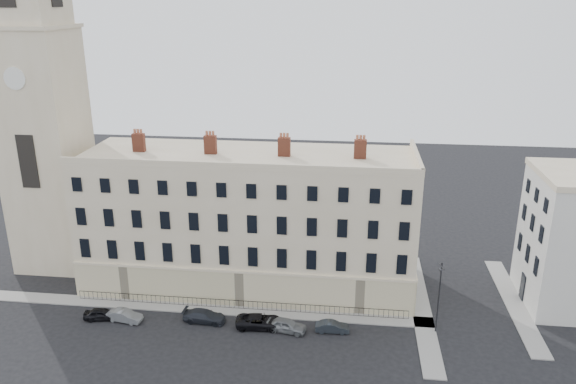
% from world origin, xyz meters
% --- Properties ---
extents(ground, '(160.00, 160.00, 0.00)m').
position_xyz_m(ground, '(0.00, 0.00, 0.00)').
color(ground, black).
rests_on(ground, ground).
extents(terrace, '(36.22, 12.22, 17.00)m').
position_xyz_m(terrace, '(-5.97, 11.97, 7.50)').
color(terrace, beige).
rests_on(terrace, ground).
extents(church_tower, '(8.00, 8.13, 44.00)m').
position_xyz_m(church_tower, '(-30.00, 14.00, 18.66)').
color(church_tower, beige).
rests_on(church_tower, ground).
extents(pavement_terrace, '(48.00, 2.00, 0.12)m').
position_xyz_m(pavement_terrace, '(-10.00, 5.00, 0.06)').
color(pavement_terrace, gray).
rests_on(pavement_terrace, ground).
extents(pavement_east_return, '(2.00, 24.00, 0.12)m').
position_xyz_m(pavement_east_return, '(13.00, 8.00, 0.06)').
color(pavement_east_return, gray).
rests_on(pavement_east_return, ground).
extents(pavement_adjacent, '(2.00, 20.00, 0.12)m').
position_xyz_m(pavement_adjacent, '(23.00, 10.00, 0.06)').
color(pavement_adjacent, gray).
rests_on(pavement_adjacent, ground).
extents(railings, '(35.00, 0.04, 0.96)m').
position_xyz_m(railings, '(-6.00, 5.40, 0.55)').
color(railings, black).
rests_on(railings, ground).
extents(car_a, '(3.68, 1.96, 1.19)m').
position_xyz_m(car_a, '(-19.46, 1.88, 0.60)').
color(car_a, black).
rests_on(car_a, ground).
extents(car_b, '(3.78, 1.78, 1.20)m').
position_xyz_m(car_b, '(-17.00, 1.82, 0.60)').
color(car_b, slate).
rests_on(car_b, ground).
extents(car_c, '(4.43, 2.01, 1.26)m').
position_xyz_m(car_c, '(-8.97, 2.66, 0.63)').
color(car_c, '#22262E').
rests_on(car_c, ground).
extents(car_d, '(4.85, 2.48, 1.31)m').
position_xyz_m(car_d, '(-3.26, 2.32, 0.66)').
color(car_d, black).
rests_on(car_d, ground).
extents(car_e, '(4.13, 2.21, 1.34)m').
position_xyz_m(car_e, '(-0.54, 1.93, 0.67)').
color(car_e, slate).
rests_on(car_e, ground).
extents(car_f, '(3.38, 1.30, 1.10)m').
position_xyz_m(car_f, '(3.90, 2.36, 0.55)').
color(car_f, '#22272D').
rests_on(car_f, ground).
extents(streetlamp, '(0.55, 1.60, 7.55)m').
position_xyz_m(streetlamp, '(13.91, 3.37, 4.19)').
color(streetlamp, '#28282C').
rests_on(streetlamp, ground).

